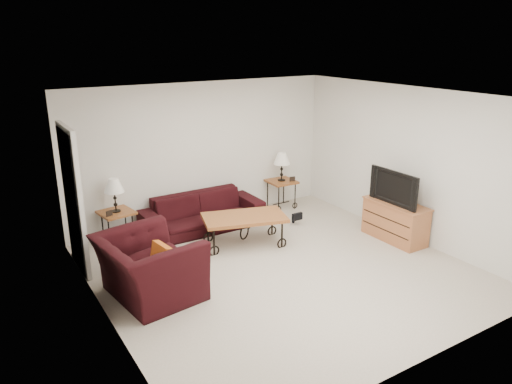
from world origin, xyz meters
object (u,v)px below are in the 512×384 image
side_table_right (281,194)px  backpack (294,213)px  lamp_right (282,167)px  coffee_table (244,230)px  tv_stand (395,221)px  armchair (149,267)px  television (397,187)px  side_table_left (118,227)px  lamp_left (115,195)px  sofa (203,212)px

side_table_right → backpack: (-0.29, -0.81, -0.08)m
lamp_right → coffee_table: bearing=-143.2°
lamp_right → tv_stand: bearing=-72.8°
armchair → tv_stand: size_ratio=1.18×
tv_stand → coffee_table: bearing=152.7°
television → backpack: television is taller
side_table_right → tv_stand: 2.39m
television → side_table_left: bearing=-120.1°
tv_stand → side_table_left: bearing=150.0°
side_table_left → tv_stand: bearing=-30.0°
side_table_right → armchair: size_ratio=0.44×
lamp_right → armchair: bearing=-150.9°
television → lamp_right: bearing=-163.3°
side_table_left → lamp_left: lamp_left is taller
sofa → armchair: size_ratio=1.67×
coffee_table → television: bearing=-27.5°
coffee_table → armchair: size_ratio=1.04×
coffee_table → side_table_left: bearing=146.7°
tv_stand → backpack: size_ratio=2.66×
side_table_right → lamp_left: 3.29m
sofa → tv_stand: 3.27m
television → backpack: 1.91m
sofa → side_table_left: size_ratio=3.84×
side_table_left → backpack: 3.06m
armchair → television: (4.08, -0.39, 0.51)m
side_table_right → coffee_table: side_table_right is taller
lamp_right → tv_stand: (0.71, -2.28, -0.52)m
side_table_right → armchair: armchair is taller
side_table_left → armchair: (-0.15, -1.89, 0.14)m
lamp_right → television: bearing=-73.3°
armchair → backpack: 3.29m
backpack → side_table_left: bearing=141.2°
lamp_right → side_table_left: bearing=180.0°
coffee_table → backpack: coffee_table is taller
side_table_left → tv_stand: tv_stand is taller
side_table_left → backpack: size_ratio=1.36×
side_table_left → tv_stand: 4.56m
sofa → lamp_left: bearing=172.9°
sofa → backpack: (1.50, -0.63, -0.11)m
side_table_left → tv_stand: (3.95, -2.28, 0.05)m
armchair → sofa: bearing=-50.7°
side_table_left → lamp_right: lamp_right is taller
lamp_left → lamp_right: (3.24, 0.00, 0.01)m
armchair → backpack: bearing=-78.5°
lamp_right → television: (0.69, -2.28, 0.09)m
lamp_right → coffee_table: 1.99m
lamp_right → lamp_left: bearing=180.0°
side_table_right → lamp_left: bearing=180.0°
side_table_left → side_table_right: (3.24, 0.00, 0.00)m
lamp_left → television: 4.55m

